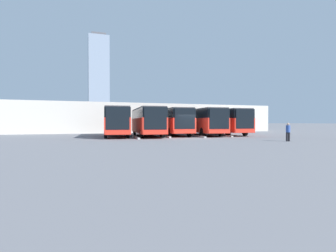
% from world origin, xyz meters
% --- Properties ---
extents(ground_plane, '(600.00, 600.00, 0.00)m').
position_xyz_m(ground_plane, '(0.00, 0.00, 0.00)').
color(ground_plane, slate).
extents(bus_0, '(3.56, 10.84, 3.32)m').
position_xyz_m(bus_0, '(-7.23, -5.33, 1.85)').
color(bus_0, red).
rests_on(bus_0, ground_plane).
extents(curb_divider_0, '(0.91, 7.36, 0.15)m').
position_xyz_m(curb_divider_0, '(-5.43, -3.76, 0.07)').
color(curb_divider_0, '#B2B2AD').
rests_on(curb_divider_0, ground_plane).
extents(bus_1, '(3.56, 10.84, 3.32)m').
position_xyz_m(bus_1, '(-3.62, -4.86, 1.85)').
color(bus_1, red).
rests_on(bus_1, ground_plane).
extents(curb_divider_1, '(0.91, 7.36, 0.15)m').
position_xyz_m(curb_divider_1, '(-1.81, -3.29, 0.07)').
color(curb_divider_1, '#B2B2AD').
rests_on(curb_divider_1, ground_plane).
extents(bus_2, '(3.56, 10.84, 3.32)m').
position_xyz_m(bus_2, '(0.00, -5.88, 1.85)').
color(bus_2, red).
rests_on(bus_2, ground_plane).
extents(curb_divider_2, '(0.91, 7.36, 0.15)m').
position_xyz_m(curb_divider_2, '(1.81, -4.30, 0.07)').
color(curb_divider_2, '#B2B2AD').
rests_on(curb_divider_2, ground_plane).
extents(bus_3, '(3.56, 10.84, 3.32)m').
position_xyz_m(bus_3, '(3.62, -4.73, 1.85)').
color(bus_3, red).
rests_on(bus_3, ground_plane).
extents(curb_divider_3, '(0.91, 7.36, 0.15)m').
position_xyz_m(curb_divider_3, '(5.43, -3.16, 0.07)').
color(curb_divider_3, '#B2B2AD').
rests_on(curb_divider_3, ground_plane).
extents(bus_4, '(3.56, 10.84, 3.32)m').
position_xyz_m(bus_4, '(7.24, -5.47, 1.85)').
color(bus_4, red).
rests_on(bus_4, ground_plane).
extents(pedestrian, '(0.41, 0.41, 1.63)m').
position_xyz_m(pedestrian, '(-6.14, 7.11, 0.87)').
color(pedestrian, black).
rests_on(pedestrian, ground_plane).
extents(station_building, '(44.63, 14.50, 4.75)m').
position_xyz_m(station_building, '(0.00, -20.82, 2.40)').
color(station_building, beige).
rests_on(station_building, ground_plane).
extents(office_tower, '(16.62, 16.62, 75.54)m').
position_xyz_m(office_tower, '(-4.11, -202.27, 37.17)').
color(office_tower, '#7F8EA3').
rests_on(office_tower, ground_plane).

